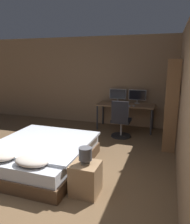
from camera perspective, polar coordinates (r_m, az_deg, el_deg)
name	(u,v)px	position (r m, az deg, el deg)	size (l,w,h in m)	color
ground_plane	(30,208)	(3.41, -16.53, -22.98)	(20.00, 20.00, 0.00)	brown
wall_back	(112,82)	(6.80, 4.35, 7.92)	(12.00, 0.06, 2.70)	#8E7051
wall_side_right	(186,102)	(3.76, 22.61, 2.54)	(0.06, 12.00, 2.70)	#8E7051
bed	(42,154)	(4.36, -13.78, -10.69)	(1.73, 1.99, 0.56)	brown
nightstand	(86,179)	(3.45, -2.47, -16.97)	(0.41, 0.41, 0.49)	#997551
bedside_lamp	(85,154)	(3.27, -2.54, -10.93)	(0.20, 0.20, 0.25)	gray
desk	(126,107)	(6.39, 7.98, 1.29)	(1.64, 0.69, 0.75)	#846042
monitor_left	(118,95)	(6.63, 5.98, 4.55)	(0.51, 0.16, 0.40)	#B7B7BC
monitor_right	(137,96)	(6.52, 11.00, 4.24)	(0.51, 0.16, 0.40)	#B7B7BC
keyboard	(124,106)	(6.14, 7.58, 1.67)	(0.36, 0.13, 0.02)	#B7B7BC
computer_mouse	(134,106)	(6.10, 10.08, 1.58)	(0.07, 0.05, 0.04)	#B7B7BC
office_chair	(121,123)	(5.75, 6.76, -2.75)	(0.52, 0.52, 1.00)	black
bookshelf	(172,100)	(5.20, 19.41, 2.93)	(0.27, 0.89, 2.02)	brown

